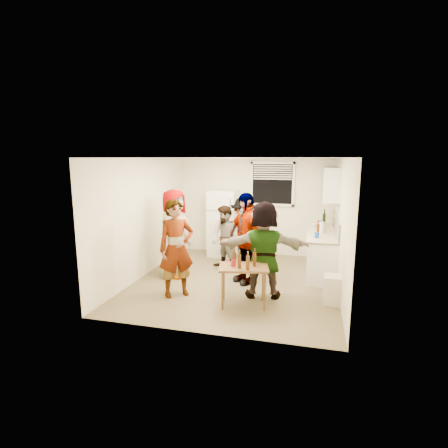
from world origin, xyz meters
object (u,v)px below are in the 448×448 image
(guest_black, at_px, (245,282))
(trash_bin, at_px, (334,290))
(red_cup, at_px, (233,266))
(kettle, at_px, (320,229))
(guest_back_right, at_px, (243,268))
(guest_stripe, at_px, (178,295))
(wine_bottle, at_px, (324,225))
(beer_bottle_table, at_px, (239,268))
(beer_bottle_counter, at_px, (318,235))
(guest_orange, at_px, (263,296))
(guest_grey, at_px, (175,275))
(serving_table, at_px, (243,305))
(refrigerator, at_px, (223,223))
(guest_back_left, at_px, (225,269))
(blue_cup, at_px, (317,238))

(guest_black, bearing_deg, trash_bin, 22.54)
(guest_black, bearing_deg, red_cup, -45.02)
(kettle, bearing_deg, guest_back_right, -144.75)
(guest_stripe, bearing_deg, guest_black, 5.25)
(guest_stripe, relative_size, guest_black, 0.97)
(red_cup, bearing_deg, wine_bottle, 63.46)
(beer_bottle_table, bearing_deg, kettle, 63.72)
(beer_bottle_counter, xyz_separation_m, guest_back_right, (-1.63, 0.12, -0.90))
(kettle, xyz_separation_m, beer_bottle_counter, (-0.05, -0.64, 0.00))
(wine_bottle, height_order, beer_bottle_counter, wine_bottle)
(beer_bottle_counter, distance_m, guest_orange, 1.95)
(guest_grey, relative_size, guest_back_right, 1.14)
(guest_grey, height_order, guest_back_right, guest_back_right)
(beer_bottle_counter, relative_size, serving_table, 0.28)
(refrigerator, bearing_deg, guest_grey, -107.80)
(guest_grey, xyz_separation_m, guest_back_left, (0.95, 0.67, 0.00))
(refrigerator, distance_m, wine_bottle, 2.50)
(serving_table, distance_m, guest_black, 1.15)
(kettle, height_order, guest_grey, kettle)
(kettle, height_order, guest_back_left, kettle)
(wine_bottle, distance_m, beer_bottle_table, 3.49)
(beer_bottle_table, height_order, guest_black, beer_bottle_table)
(wine_bottle, relative_size, guest_back_right, 0.17)
(guest_grey, distance_m, guest_back_right, 1.59)
(kettle, distance_m, guest_grey, 3.43)
(serving_table, xyz_separation_m, red_cup, (-0.17, -0.02, 0.70))
(beer_bottle_counter, bearing_deg, trash_bin, -79.03)
(wine_bottle, distance_m, guest_orange, 2.97)
(guest_black, bearing_deg, guest_grey, -136.20)
(beer_bottle_table, bearing_deg, red_cup, 142.92)
(serving_table, bearing_deg, guest_grey, 146.29)
(refrigerator, distance_m, guest_back_right, 1.47)
(wine_bottle, xyz_separation_m, guest_stripe, (-2.63, -2.94, -0.90))
(kettle, distance_m, serving_table, 2.99)
(trash_bin, bearing_deg, red_cup, -164.33)
(guest_back_right, bearing_deg, guest_black, -71.76)
(serving_table, bearing_deg, guest_back_right, 101.30)
(wine_bottle, relative_size, beer_bottle_counter, 1.22)
(wine_bottle, height_order, serving_table, wine_bottle)
(kettle, distance_m, blue_cup, 0.97)
(wine_bottle, height_order, beer_bottle_table, wine_bottle)
(serving_table, xyz_separation_m, guest_grey, (-1.73, 1.15, 0.00))
(trash_bin, xyz_separation_m, red_cup, (-1.68, -0.47, 0.45))
(blue_cup, xyz_separation_m, guest_grey, (-2.92, -0.44, -0.90))
(guest_grey, bearing_deg, guest_orange, -99.08)
(guest_black, height_order, guest_orange, guest_orange)
(blue_cup, height_order, trash_bin, blue_cup)
(wine_bottle, xyz_separation_m, red_cup, (-1.54, -3.09, -0.20))
(refrigerator, distance_m, beer_bottle_table, 3.30)
(refrigerator, relative_size, guest_back_left, 1.16)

